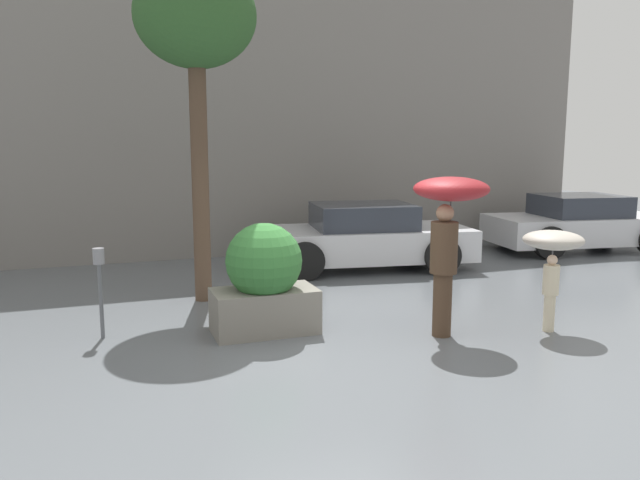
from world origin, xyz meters
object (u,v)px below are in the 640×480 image
person_child (553,248)px  parked_car_far (578,224)px  person_adult (449,214)px  street_tree (196,24)px  parked_car_near (362,238)px  parking_meter (99,273)px  planter_box (264,279)px

person_child → parked_car_far: size_ratio=0.31×
person_adult → street_tree: 4.68m
parked_car_near → street_tree: street_tree is taller
person_child → parking_meter: person_child is taller
person_child → parked_car_near: person_child is taller
person_child → parking_meter: bearing=113.6°
planter_box → person_child: (3.58, -1.16, 0.39)m
person_child → planter_box: bearing=111.8°
street_tree → parking_meter: (-1.53, -1.50, -3.35)m
planter_box → street_tree: street_tree is taller
person_child → person_adult: bearing=117.6°
parked_car_near → street_tree: 5.14m
person_child → parked_car_near: (-0.69, 4.59, -0.50)m
parked_car_far → street_tree: 9.67m
person_adult → planter_box: bearing=125.8°
person_adult → parking_meter: 4.45m
parked_car_far → planter_box: bearing=122.0°
parked_car_near → parking_meter: size_ratio=3.81×
parked_car_near → planter_box: bearing=148.7°
person_adult → person_child: bearing=-45.0°
person_child → parked_car_far: 6.77m
planter_box → parking_meter: planter_box is taller
person_child → parked_car_far: bearing=-5.2°
person_child → street_tree: 5.98m
person_child → parked_car_near: size_ratio=0.30×
street_tree → person_adult: bearing=-46.6°
planter_box → person_child: bearing=-17.9°
parked_car_near → parking_meter: 5.73m
street_tree → parking_meter: 3.97m
planter_box → parking_meter: bearing=167.0°
planter_box → parked_car_far: planter_box is taller
planter_box → parked_car_far: (8.35, 3.63, -0.11)m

